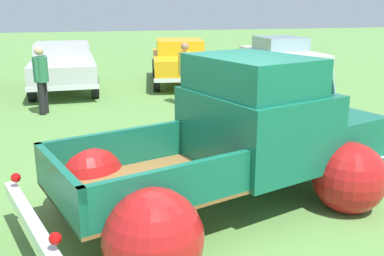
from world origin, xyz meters
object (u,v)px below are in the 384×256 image
show_car_1 (63,65)px  show_car_2 (180,60)px  vintage_pickup_truck (240,148)px  show_car_3 (281,56)px  spectator_0 (41,76)px  spectator_1 (185,70)px

show_car_1 → show_car_2: same height
vintage_pickup_truck → show_car_2: vintage_pickup_truck is taller
show_car_3 → spectator_0: bearing=-64.9°
show_car_1 → spectator_1: bearing=46.9°
spectator_0 → show_car_3: bearing=-135.6°
show_car_2 → spectator_1: 3.28m
spectator_0 → spectator_1: spectator_1 is taller
show_car_1 → show_car_3: (7.47, 0.65, -0.00)m
show_car_1 → spectator_1: (3.09, -2.83, 0.14)m
show_car_1 → vintage_pickup_truck: bearing=14.7°
vintage_pickup_truck → show_car_1: size_ratio=1.19×
show_car_1 → show_car_3: bearing=94.4°
show_car_2 → spectator_0: bearing=-41.9°
vintage_pickup_truck → show_car_1: (-2.37, 8.71, 0.02)m
show_car_1 → spectator_0: spectator_0 is taller
show_car_1 → spectator_1: size_ratio=2.58×
spectator_1 → show_car_3: bearing=-129.4°
spectator_0 → spectator_1: (3.51, 0.11, 0.01)m
show_car_3 → show_car_2: bearing=-85.4°
spectator_1 → vintage_pickup_truck: bearing=95.2°
show_car_3 → spectator_0: 8.67m
vintage_pickup_truck → spectator_0: 6.40m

